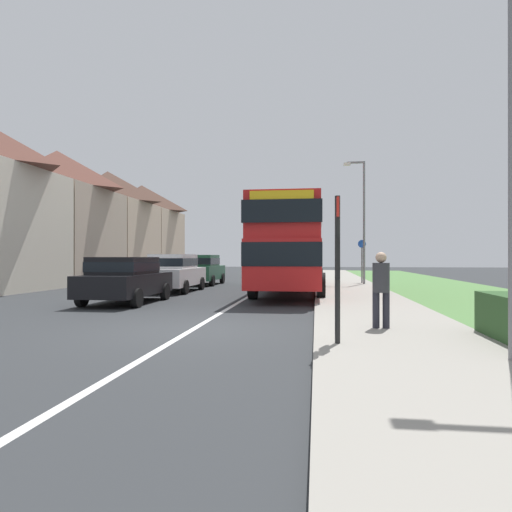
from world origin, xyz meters
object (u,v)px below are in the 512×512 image
Objects in this scene: parked_car_black at (126,278)px; parked_car_white at (175,271)px; double_decker_bus at (291,244)px; pedestrian_at_stop at (381,286)px; street_lamp_mid at (362,214)px; cycle_route_sign at (362,259)px; bus_stop_sign at (337,259)px; street_lamp_near at (504,98)px; parked_car_dark_green at (202,268)px.

parked_car_white is (0.09, 4.97, 0.05)m from parked_car_black.
double_decker_bus is 5.37m from parked_car_white.
parked_car_white reaches higher than pedestrian_at_stop.
street_lamp_mid is at bearing 85.71° from pedestrian_at_stop.
street_lamp_mid reaches higher than pedestrian_at_stop.
parked_car_black is at bearing -128.67° from cycle_route_sign.
pedestrian_at_stop is at bearing 60.90° from bus_stop_sign.
cycle_route_sign is at bearing 59.09° from double_decker_bus.
pedestrian_at_stop is at bearing -32.73° from parked_car_black.
street_lamp_mid is (-0.20, 17.72, 0.08)m from street_lamp_near.
cycle_route_sign is at bearing 34.96° from parked_car_white.
parked_car_black is 0.62× the size of street_lamp_mid.
parked_car_dark_green is (-0.05, 5.07, -0.00)m from parked_car_white.
bus_stop_sign is at bearing -44.67° from parked_car_black.
parked_car_dark_green reaches higher than pedestrian_at_stop.
parked_car_white reaches higher than parked_car_dark_green.
street_lamp_near is (9.02, -7.54, 2.95)m from parked_car_black.
street_lamp_near reaches higher than double_decker_bus.
double_decker_bus is 1.72× the size of street_lamp_near.
double_decker_bus reaches higher than cycle_route_sign.
street_lamp_mid is (8.82, 10.17, 3.03)m from parked_car_black.
parked_car_dark_green is at bearing -179.12° from street_lamp_mid.
bus_stop_sign is (-0.95, -1.72, 0.56)m from pedestrian_at_stop.
parked_car_black is 14.29m from cycle_route_sign.
parked_car_white is 1.70× the size of cycle_route_sign.
street_lamp_near is at bearing -89.37° from street_lamp_mid.
parked_car_dark_green is 1.58× the size of bus_stop_sign.
parked_car_black is 1.01× the size of parked_car_dark_green.
double_decker_bus is at bearing -124.79° from street_lamp_mid.
parked_car_white is at bearing 89.01° from parked_car_black.
parked_car_black is at bearing 135.33° from bus_stop_sign.
parked_car_black is 10.04m from parked_car_dark_green.
double_decker_bus is at bearing 96.90° from bus_stop_sign.
bus_stop_sign reaches higher than parked_car_black.
bus_stop_sign is (6.73, -6.66, 0.67)m from parked_car_black.
street_lamp_mid reaches higher than street_lamp_near.
parked_car_white is at bearing -149.23° from street_lamp_mid.
double_decker_bus is 6.40m from street_lamp_mid.
street_lamp_near reaches higher than parked_car_white.
parked_car_black is 13.80m from street_lamp_mid.
street_lamp_mid is at bearing 49.06° from parked_car_black.
bus_stop_sign is (6.70, -16.69, 0.62)m from parked_car_dark_green.
parked_car_black is at bearing -90.20° from parked_car_dark_green.
pedestrian_at_stop is at bearing -52.51° from parked_car_white.
street_lamp_mid reaches higher than parked_car_black.
pedestrian_at_stop is 0.66× the size of cycle_route_sign.
street_lamp_mid reaches higher than parked_car_dark_green.
street_lamp_mid is (2.09, 16.83, 2.35)m from bus_stop_sign.
parked_car_black is 12.12m from street_lamp_near.
pedestrian_at_stop is (7.60, -9.91, 0.05)m from parked_car_white.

